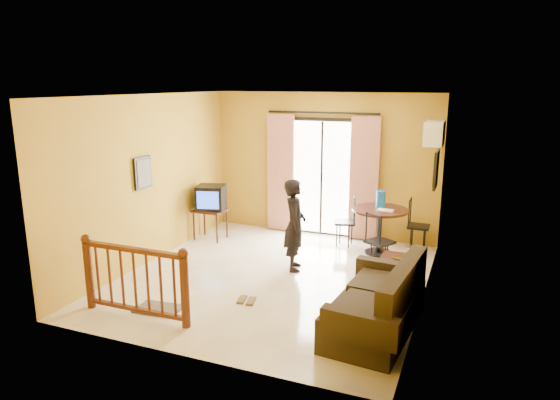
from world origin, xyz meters
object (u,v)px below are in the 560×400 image
at_px(sofa, 380,306).
at_px(dining_table, 380,218).
at_px(television, 211,197).
at_px(coffee_table, 396,272).
at_px(standing_person, 295,225).

bearing_deg(sofa, dining_table, 106.57).
bearing_deg(sofa, television, 151.88).
relative_size(dining_table, coffee_table, 1.01).
bearing_deg(coffee_table, television, 162.88).
relative_size(television, coffee_table, 0.64).
relative_size(coffee_table, sofa, 0.51).
bearing_deg(standing_person, coffee_table, -118.77).
distance_m(television, standing_person, 2.22).
bearing_deg(television, coffee_table, -31.95).
distance_m(dining_table, standing_person, 1.70).
bearing_deg(sofa, standing_person, 142.21).
bearing_deg(standing_person, dining_table, -61.65).
relative_size(coffee_table, standing_person, 0.65).
xyz_separation_m(television, coffee_table, (3.72, -1.15, -0.54)).
bearing_deg(dining_table, coffee_table, -70.14).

